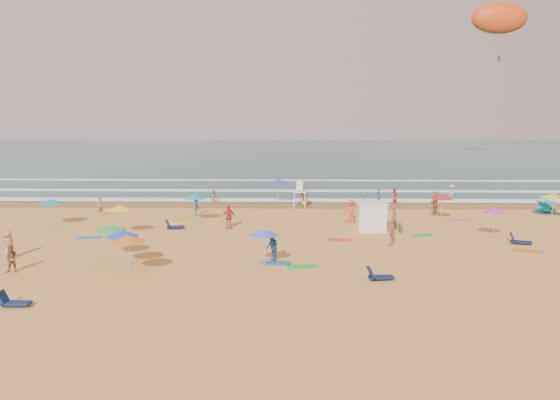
{
  "coord_description": "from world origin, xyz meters",
  "views": [
    {
      "loc": [
        -0.85,
        -39.03,
        8.48
      ],
      "look_at": [
        -1.94,
        6.0,
        1.5
      ],
      "focal_mm": 35.0,
      "sensor_mm": 36.0,
      "label": 1
    }
  ],
  "objects_px": {
    "bicycle": "(397,225)",
    "lifeguard_stand": "(300,197)",
    "parasail": "(499,18)",
    "cabana": "(371,217)"
  },
  "relations": [
    {
      "from": "cabana",
      "to": "bicycle",
      "type": "distance_m",
      "value": 2.01
    },
    {
      "from": "bicycle",
      "to": "cabana",
      "type": "bearing_deg",
      "value": 155.54
    },
    {
      "from": "cabana",
      "to": "lifeguard_stand",
      "type": "relative_size",
      "value": 0.95
    },
    {
      "from": "bicycle",
      "to": "parasail",
      "type": "bearing_deg",
      "value": 49.37
    },
    {
      "from": "lifeguard_stand",
      "to": "parasail",
      "type": "height_order",
      "value": "parasail"
    },
    {
      "from": "cabana",
      "to": "parasail",
      "type": "distance_m",
      "value": 71.72
    },
    {
      "from": "lifeguard_stand",
      "to": "parasail",
      "type": "distance_m",
      "value": 66.34
    },
    {
      "from": "bicycle",
      "to": "lifeguard_stand",
      "type": "bearing_deg",
      "value": 109.73
    },
    {
      "from": "cabana",
      "to": "lifeguard_stand",
      "type": "bearing_deg",
      "value": 118.1
    },
    {
      "from": "bicycle",
      "to": "parasail",
      "type": "xyz_separation_m",
      "value": [
        28.41,
        60.53,
        25.01
      ]
    }
  ]
}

